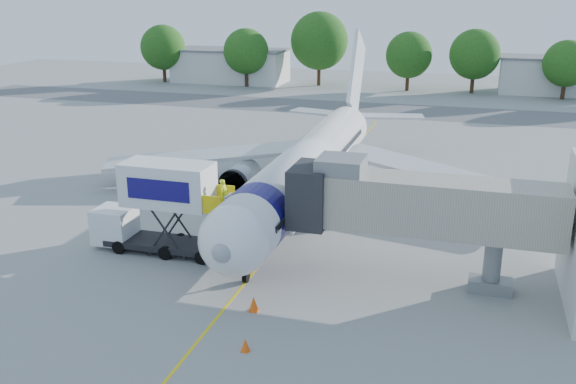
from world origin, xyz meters
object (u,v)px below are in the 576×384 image
(jet_bridge, at_px, (406,204))
(catering_hiloader, at_px, (159,207))
(ground_tug, at_px, (153,344))
(aircraft, at_px, (311,164))

(jet_bridge, relative_size, catering_hiloader, 1.64)
(jet_bridge, xyz_separation_m, ground_tug, (-9.22, -10.56, -3.64))
(aircraft, bearing_deg, ground_tug, -93.25)
(catering_hiloader, bearing_deg, jet_bridge, 0.01)
(ground_tug, bearing_deg, jet_bridge, 56.03)
(jet_bridge, bearing_deg, ground_tug, -131.12)
(aircraft, xyz_separation_m, ground_tug, (-1.23, -21.68, -2.24))
(aircraft, relative_size, ground_tug, 10.63)
(catering_hiloader, bearing_deg, ground_tug, -64.50)
(aircraft, height_order, ground_tug, aircraft)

